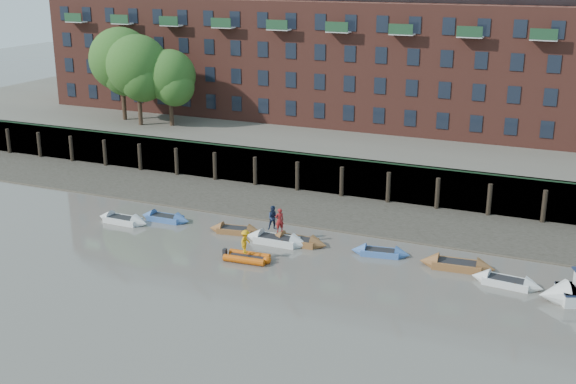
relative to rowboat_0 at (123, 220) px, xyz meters
The scene contains 19 objects.
ground 17.62m from the rowboat_0, 31.67° to the right, with size 220.00×220.00×0.00m, color #625D55.
foreshore 17.36m from the rowboat_0, 30.26° to the left, with size 110.00×8.00×0.50m, color #3D382F.
mud_band 15.92m from the rowboat_0, 19.63° to the left, with size 110.00×1.60×0.10m, color #4C4336.
river_wall 19.98m from the rowboat_0, 41.20° to the left, with size 110.00×1.23×3.30m.
bank_terrace 30.70m from the rowboat_0, 60.72° to the left, with size 110.00×28.00×3.20m, color #5E594D.
apartment_terrace 33.96m from the rowboat_0, 61.61° to the left, with size 80.60×15.56×20.98m.
tree_cluster 22.75m from the rowboat_0, 120.40° to the left, with size 11.76×7.74×9.40m.
rowboat_0 is the anchor object (origin of this frame).
rowboat_1 3.16m from the rowboat_0, 31.49° to the left, with size 4.13×1.27×1.19m.
rowboat_2 8.90m from the rowboat_0, ahead, with size 4.11×1.76×1.16m.
rowboat_3 12.39m from the rowboat_0, ahead, with size 4.77×1.40×1.38m.
rowboat_4 13.79m from the rowboat_0, ahead, with size 4.36×1.27×1.27m.
rowboat_5 19.67m from the rowboat_0, ahead, with size 4.08×1.74×1.15m.
rowboat_6 24.79m from the rowboat_0, ahead, with size 4.90×1.79×1.39m.
rowboat_7 27.99m from the rowboat_0, ahead, with size 4.39×1.63×1.25m.
rib_tender 12.27m from the rowboat_0, 12.99° to the right, with size 3.15×1.65×0.54m.
person_rower_a 12.75m from the rowboat_0, ahead, with size 0.62×0.41×1.71m, color maroon.
person_rower_b 12.20m from the rowboat_0, ahead, with size 0.84×0.66×1.74m, color #19233F.
person_rib_crew 12.10m from the rowboat_0, 13.11° to the right, with size 1.04×0.60×1.61m, color orange.
Camera 1 is at (16.78, -32.58, 18.67)m, focal length 45.00 mm.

